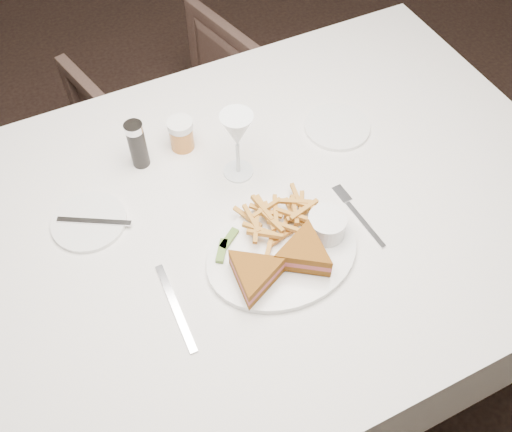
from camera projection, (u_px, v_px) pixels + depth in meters
The scene contains 4 objects.
ground at pixel (152, 377), 1.79m from camera, with size 5.00×5.00×0.00m, color black.
table at pixel (250, 296), 1.54m from camera, with size 1.52×1.01×0.75m, color silver.
chair_far at pixel (179, 113), 2.08m from camera, with size 0.58×0.54×0.59m, color #47322B.
table_setting at pixel (262, 215), 1.19m from camera, with size 0.78×0.55×0.18m.
Camera 1 is at (0.08, -0.74, 1.74)m, focal length 40.00 mm.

